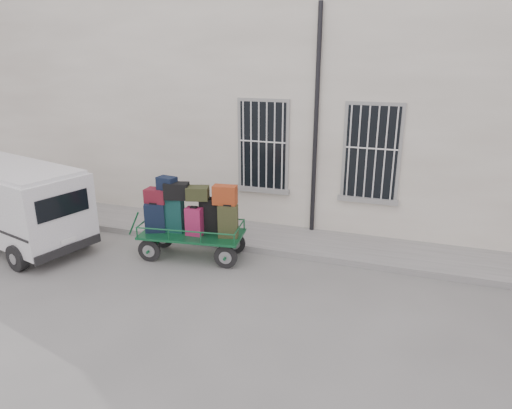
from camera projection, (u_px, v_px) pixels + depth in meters
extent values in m
plane|color=slate|center=(237.00, 279.00, 9.53)|extent=(80.00, 80.00, 0.00)
cube|color=#BCB4A1|center=(303.00, 106.00, 13.52)|extent=(24.00, 5.00, 6.00)
cylinder|color=black|center=(316.00, 127.00, 10.98)|extent=(0.11, 0.11, 5.60)
cube|color=black|center=(263.00, 146.00, 11.62)|extent=(1.20, 0.08, 2.20)
cube|color=gray|center=(263.00, 189.00, 11.97)|extent=(1.45, 0.22, 0.12)
cube|color=black|center=(371.00, 153.00, 10.79)|extent=(1.20, 0.08, 2.20)
cube|color=gray|center=(368.00, 200.00, 11.13)|extent=(1.45, 0.22, 0.12)
cube|color=slate|center=(268.00, 238.00, 11.48)|extent=(24.00, 1.70, 0.15)
cylinder|color=black|center=(149.00, 251.00, 10.26)|extent=(0.53, 0.13, 0.52)
cylinder|color=gray|center=(149.00, 251.00, 10.26)|extent=(0.30, 0.13, 0.29)
cylinder|color=black|center=(163.00, 237.00, 11.00)|extent=(0.53, 0.13, 0.52)
cylinder|color=gray|center=(163.00, 237.00, 11.00)|extent=(0.30, 0.13, 0.29)
cylinder|color=black|center=(226.00, 257.00, 9.93)|extent=(0.53, 0.13, 0.52)
cylinder|color=gray|center=(226.00, 257.00, 9.93)|extent=(0.30, 0.13, 0.29)
cylinder|color=black|center=(234.00, 243.00, 10.67)|extent=(0.53, 0.13, 0.52)
cylinder|color=gray|center=(234.00, 243.00, 10.67)|extent=(0.30, 0.13, 0.29)
cube|color=#13562E|center=(192.00, 234.00, 10.37)|extent=(2.42, 1.35, 0.05)
cylinder|color=#13562E|center=(134.00, 223.00, 10.58)|extent=(0.31, 0.08, 0.59)
cube|color=black|center=(155.00, 218.00, 10.36)|extent=(0.52, 0.43, 0.67)
cube|color=black|center=(154.00, 203.00, 10.25)|extent=(0.19, 0.16, 0.03)
cube|color=#0D3029|center=(173.00, 215.00, 10.35)|extent=(0.52, 0.30, 0.79)
cube|color=black|center=(172.00, 197.00, 10.22)|extent=(0.21, 0.15, 0.03)
cube|color=maroon|center=(194.00, 221.00, 10.16)|extent=(0.38, 0.25, 0.64)
cube|color=black|center=(194.00, 207.00, 10.06)|extent=(0.16, 0.14, 0.03)
cube|color=black|center=(210.00, 216.00, 10.28)|extent=(0.51, 0.34, 0.80)
cube|color=black|center=(210.00, 198.00, 10.15)|extent=(0.20, 0.15, 0.03)
cube|color=#30371B|center=(228.00, 221.00, 10.03)|extent=(0.48, 0.34, 0.73)
cube|color=black|center=(228.00, 205.00, 9.91)|extent=(0.19, 0.14, 0.03)
cube|color=#521110|center=(157.00, 196.00, 10.30)|extent=(0.52, 0.35, 0.31)
cube|color=black|center=(177.00, 191.00, 10.12)|extent=(0.59, 0.41, 0.37)
cube|color=#2D2E17|center=(198.00, 193.00, 10.07)|extent=(0.56, 0.47, 0.29)
cube|color=maroon|center=(225.00, 195.00, 9.95)|extent=(0.55, 0.34, 0.42)
cube|color=black|center=(167.00, 183.00, 10.17)|extent=(0.45, 0.33, 0.29)
cube|color=silver|center=(15.00, 201.00, 10.87)|extent=(4.17, 2.63, 1.58)
cube|color=silver|center=(10.00, 168.00, 10.61)|extent=(3.97, 2.45, 0.09)
cube|color=black|center=(63.00, 205.00, 9.75)|extent=(0.36, 1.20, 0.48)
cube|color=black|center=(69.00, 249.00, 10.07)|extent=(0.51, 1.59, 0.19)
cube|color=white|center=(69.00, 241.00, 9.99)|extent=(0.12, 0.36, 0.11)
cylinder|color=black|center=(24.00, 215.00, 12.45)|extent=(0.63, 0.34, 0.60)
cylinder|color=black|center=(17.00, 258.00, 9.81)|extent=(0.63, 0.34, 0.60)
cylinder|color=black|center=(82.00, 234.00, 11.09)|extent=(0.63, 0.34, 0.60)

